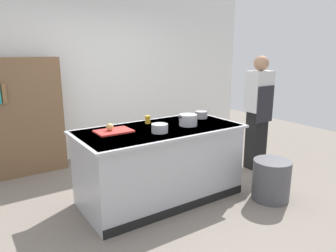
{
  "coord_description": "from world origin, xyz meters",
  "views": [
    {
      "loc": [
        -1.93,
        -3.05,
        1.81
      ],
      "look_at": [
        0.25,
        0.2,
        0.85
      ],
      "focal_mm": 33.55,
      "sensor_mm": 36.0,
      "label": 1
    }
  ],
  "objects_px": {
    "juice_cup": "(147,120)",
    "stock_pot": "(188,120)",
    "trash_bin": "(271,180)",
    "person_chef": "(258,110)",
    "mixing_bowl": "(160,128)",
    "sauce_pan": "(201,115)",
    "onion": "(110,127)",
    "bookshelf": "(23,117)"
  },
  "relations": [
    {
      "from": "trash_bin",
      "to": "person_chef",
      "type": "bearing_deg",
      "value": 51.12
    },
    {
      "from": "sauce_pan",
      "to": "person_chef",
      "type": "xyz_separation_m",
      "value": [
        1.04,
        -0.09,
        -0.03
      ]
    },
    {
      "from": "juice_cup",
      "to": "stock_pot",
      "type": "bearing_deg",
      "value": -45.24
    },
    {
      "from": "juice_cup",
      "to": "trash_bin",
      "type": "distance_m",
      "value": 1.7
    },
    {
      "from": "juice_cup",
      "to": "trash_bin",
      "type": "bearing_deg",
      "value": -43.69
    },
    {
      "from": "sauce_pan",
      "to": "bookshelf",
      "type": "bearing_deg",
      "value": 139.95
    },
    {
      "from": "mixing_bowl",
      "to": "sauce_pan",
      "type": "bearing_deg",
      "value": 19.94
    },
    {
      "from": "person_chef",
      "to": "onion",
      "type": "bearing_deg",
      "value": 69.17
    },
    {
      "from": "sauce_pan",
      "to": "mixing_bowl",
      "type": "xyz_separation_m",
      "value": [
        -0.87,
        -0.31,
        0.0
      ]
    },
    {
      "from": "sauce_pan",
      "to": "person_chef",
      "type": "relative_size",
      "value": 0.13
    },
    {
      "from": "sauce_pan",
      "to": "juice_cup",
      "type": "distance_m",
      "value": 0.77
    },
    {
      "from": "juice_cup",
      "to": "bookshelf",
      "type": "relative_size",
      "value": 0.06
    },
    {
      "from": "mixing_bowl",
      "to": "bookshelf",
      "type": "height_order",
      "value": "bookshelf"
    },
    {
      "from": "mixing_bowl",
      "to": "trash_bin",
      "type": "height_order",
      "value": "mixing_bowl"
    },
    {
      "from": "stock_pot",
      "to": "bookshelf",
      "type": "height_order",
      "value": "bookshelf"
    },
    {
      "from": "sauce_pan",
      "to": "bookshelf",
      "type": "height_order",
      "value": "bookshelf"
    },
    {
      "from": "sauce_pan",
      "to": "trash_bin",
      "type": "height_order",
      "value": "sauce_pan"
    },
    {
      "from": "sauce_pan",
      "to": "bookshelf",
      "type": "distance_m",
      "value": 2.57
    },
    {
      "from": "onion",
      "to": "mixing_bowl",
      "type": "bearing_deg",
      "value": -34.74
    },
    {
      "from": "juice_cup",
      "to": "bookshelf",
      "type": "distance_m",
      "value": 1.94
    },
    {
      "from": "stock_pot",
      "to": "sauce_pan",
      "type": "bearing_deg",
      "value": 29.74
    },
    {
      "from": "mixing_bowl",
      "to": "person_chef",
      "type": "height_order",
      "value": "person_chef"
    },
    {
      "from": "sauce_pan",
      "to": "trash_bin",
      "type": "bearing_deg",
      "value": -68.99
    },
    {
      "from": "stock_pot",
      "to": "trash_bin",
      "type": "relative_size",
      "value": 0.57
    },
    {
      "from": "stock_pot",
      "to": "onion",
      "type": "bearing_deg",
      "value": 165.94
    },
    {
      "from": "mixing_bowl",
      "to": "stock_pot",
      "type": "bearing_deg",
      "value": 10.48
    },
    {
      "from": "stock_pot",
      "to": "trash_bin",
      "type": "height_order",
      "value": "stock_pot"
    },
    {
      "from": "trash_bin",
      "to": "bookshelf",
      "type": "distance_m",
      "value": 3.53
    },
    {
      "from": "bookshelf",
      "to": "person_chef",
      "type": "bearing_deg",
      "value": -30.15
    },
    {
      "from": "mixing_bowl",
      "to": "person_chef",
      "type": "distance_m",
      "value": 1.92
    },
    {
      "from": "trash_bin",
      "to": "stock_pot",
      "type": "bearing_deg",
      "value": 137.08
    },
    {
      "from": "trash_bin",
      "to": "person_chef",
      "type": "relative_size",
      "value": 0.29
    },
    {
      "from": "person_chef",
      "to": "bookshelf",
      "type": "height_order",
      "value": "person_chef"
    },
    {
      "from": "trash_bin",
      "to": "mixing_bowl",
      "type": "bearing_deg",
      "value": 153.26
    },
    {
      "from": "trash_bin",
      "to": "person_chef",
      "type": "distance_m",
      "value": 1.27
    },
    {
      "from": "stock_pot",
      "to": "bookshelf",
      "type": "distance_m",
      "value": 2.45
    },
    {
      "from": "sauce_pan",
      "to": "trash_bin",
      "type": "relative_size",
      "value": 0.46
    },
    {
      "from": "onion",
      "to": "trash_bin",
      "type": "xyz_separation_m",
      "value": [
        1.68,
        -0.94,
        -0.71
      ]
    },
    {
      "from": "mixing_bowl",
      "to": "bookshelf",
      "type": "xyz_separation_m",
      "value": [
        -1.1,
        1.97,
        -0.1
      ]
    },
    {
      "from": "sauce_pan",
      "to": "person_chef",
      "type": "bearing_deg",
      "value": -5.03
    },
    {
      "from": "stock_pot",
      "to": "bookshelf",
      "type": "relative_size",
      "value": 0.17
    },
    {
      "from": "stock_pot",
      "to": "trash_bin",
      "type": "distance_m",
      "value": 1.26
    }
  ]
}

